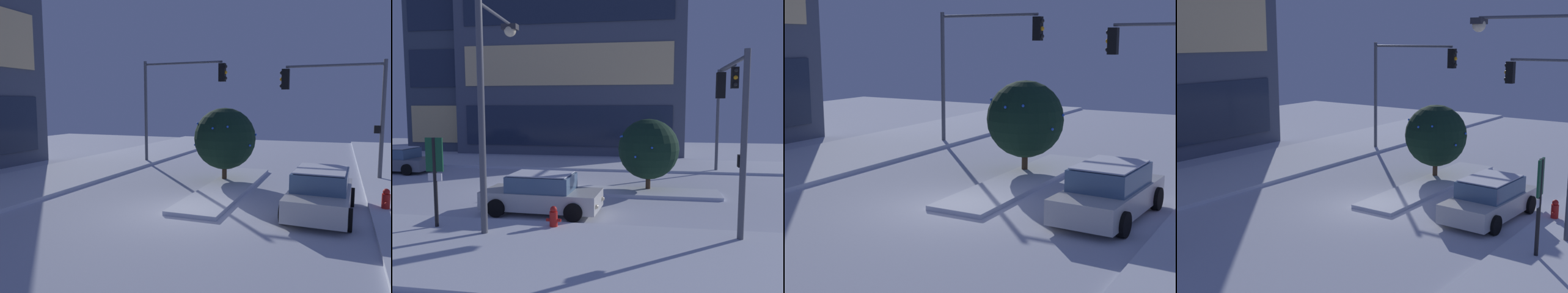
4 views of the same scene
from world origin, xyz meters
The scene contains 14 objects.
ground centered at (0.00, 0.00, 0.00)m, with size 52.00×52.00×0.00m, color silver.
curb_strip_near centered at (0.00, -8.23, 0.07)m, with size 52.00×5.20×0.14m, color silver.
curb_strip_far centered at (0.00, 8.23, 0.07)m, with size 52.00×5.20×0.14m, color silver.
median_strip centered at (3.91, -0.29, 0.07)m, with size 9.00×1.80×0.14m, color silver.
office_tower_main centered at (-1.50, 19.02, 11.98)m, with size 18.56×12.69×23.95m.
office_tower_secondary centered at (-10.89, 18.33, 9.56)m, with size 10.35×9.10×19.13m.
car_near centered at (1.38, -4.10, 0.71)m, with size 4.50×2.19×1.49m.
car_far centered at (-9.99, 3.41, 0.71)m, with size 4.85×2.34×1.49m.
traffic_light_corner_near_right centered at (7.99, -4.52, 3.88)m, with size 0.32×4.79×5.58m.
traffic_light_corner_far_right centered at (9.19, 4.36, 4.31)m, with size 0.32×5.19×6.11m.
street_lamp_arched centered at (0.36, -6.11, 4.71)m, with size 0.60×3.45×7.11m.
fire_hydrant centered at (2.34, -6.12, 0.39)m, with size 0.48×0.26×0.80m.
parking_info_sign centered at (-1.35, -6.75, 1.92)m, with size 0.55×0.12×3.00m.
decorated_tree_median centered at (5.23, 0.27, 2.00)m, with size 2.80×2.85×3.40m.
Camera 2 is at (5.48, -18.24, 4.01)m, focal length 36.65 mm.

